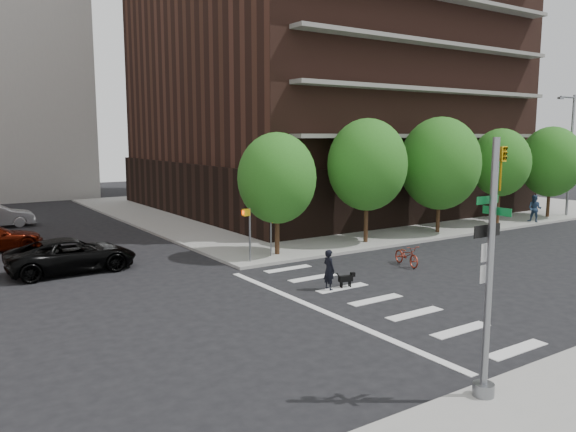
{
  "coord_description": "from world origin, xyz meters",
  "views": [
    {
      "loc": [
        -11.18,
        -15.28,
        6.19
      ],
      "look_at": [
        3.0,
        6.0,
        2.5
      ],
      "focal_mm": 35.0,
      "sensor_mm": 36.0,
      "label": 1
    }
  ],
  "objects_px": {
    "dog_walker": "(329,270)",
    "pedestrian_far": "(535,209)",
    "parked_car_black": "(72,255)",
    "traffic_signal": "(489,290)",
    "scooter": "(407,255)"
  },
  "relations": [
    {
      "from": "dog_walker",
      "to": "pedestrian_far",
      "type": "distance_m",
      "value": 23.0
    },
    {
      "from": "parked_car_black",
      "to": "dog_walker",
      "type": "relative_size",
      "value": 3.41
    },
    {
      "from": "traffic_signal",
      "to": "pedestrian_far",
      "type": "bearing_deg",
      "value": 30.73
    },
    {
      "from": "traffic_signal",
      "to": "scooter",
      "type": "xyz_separation_m",
      "value": [
        8.58,
        10.92,
        -2.2
      ]
    },
    {
      "from": "traffic_signal",
      "to": "parked_car_black",
      "type": "height_order",
      "value": "traffic_signal"
    },
    {
      "from": "parked_car_black",
      "to": "scooter",
      "type": "xyz_separation_m",
      "value": [
        13.61,
        -7.56,
        -0.28
      ]
    },
    {
      "from": "traffic_signal",
      "to": "parked_car_black",
      "type": "relative_size",
      "value": 1.07
    },
    {
      "from": "traffic_signal",
      "to": "scooter",
      "type": "relative_size",
      "value": 3.13
    },
    {
      "from": "pedestrian_far",
      "to": "dog_walker",
      "type": "bearing_deg",
      "value": -89.1
    },
    {
      "from": "pedestrian_far",
      "to": "parked_car_black",
      "type": "bearing_deg",
      "value": -109.21
    },
    {
      "from": "scooter",
      "to": "dog_walker",
      "type": "xyz_separation_m",
      "value": [
        -5.71,
        -1.31,
        0.32
      ]
    },
    {
      "from": "traffic_signal",
      "to": "scooter",
      "type": "distance_m",
      "value": 14.06
    },
    {
      "from": "parked_car_black",
      "to": "pedestrian_far",
      "type": "height_order",
      "value": "pedestrian_far"
    },
    {
      "from": "parked_car_black",
      "to": "dog_walker",
      "type": "distance_m",
      "value": 11.87
    },
    {
      "from": "pedestrian_far",
      "to": "traffic_signal",
      "type": "bearing_deg",
      "value": -71.9
    }
  ]
}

